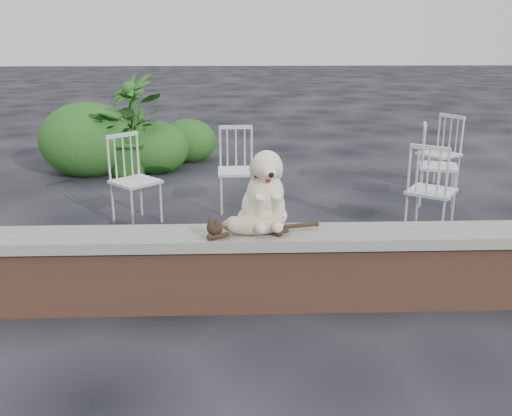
{
  "coord_description": "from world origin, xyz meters",
  "views": [
    {
      "loc": [
        -1.17,
        -3.81,
        1.97
      ],
      "look_at": [
        -1.03,
        0.2,
        0.7
      ],
      "focal_mm": 39.55,
      "sensor_mm": 36.0,
      "label": 1
    }
  ],
  "objects_px": {
    "chair_b": "(237,170)",
    "potted_plant_a": "(130,133)",
    "cat": "(253,223)",
    "chair_e": "(439,165)",
    "chair_d": "(439,153)",
    "dog": "(263,187)",
    "potted_plant_b": "(132,122)",
    "chair_a": "(135,180)",
    "chair_c": "(432,189)"
  },
  "relations": [
    {
      "from": "chair_b",
      "to": "potted_plant_a",
      "type": "relative_size",
      "value": 0.79
    },
    {
      "from": "cat",
      "to": "chair_e",
      "type": "xyz_separation_m",
      "value": [
        2.24,
        2.56,
        -0.19
      ]
    },
    {
      "from": "potted_plant_a",
      "to": "chair_d",
      "type": "bearing_deg",
      "value": -12.5
    },
    {
      "from": "dog",
      "to": "chair_e",
      "type": "distance_m",
      "value": 3.27
    },
    {
      "from": "chair_e",
      "to": "potted_plant_b",
      "type": "distance_m",
      "value": 4.34
    },
    {
      "from": "chair_b",
      "to": "chair_a",
      "type": "bearing_deg",
      "value": -160.78
    },
    {
      "from": "potted_plant_a",
      "to": "potted_plant_b",
      "type": "bearing_deg",
      "value": 94.31
    },
    {
      "from": "chair_d",
      "to": "chair_b",
      "type": "relative_size",
      "value": 1.0
    },
    {
      "from": "cat",
      "to": "chair_e",
      "type": "height_order",
      "value": "chair_e"
    },
    {
      "from": "chair_d",
      "to": "chair_c",
      "type": "relative_size",
      "value": 1.0
    },
    {
      "from": "chair_c",
      "to": "dog",
      "type": "bearing_deg",
      "value": 73.14
    },
    {
      "from": "chair_d",
      "to": "potted_plant_a",
      "type": "bearing_deg",
      "value": -134.81
    },
    {
      "from": "chair_d",
      "to": "potted_plant_b",
      "type": "relative_size",
      "value": 0.68
    },
    {
      "from": "chair_e",
      "to": "potted_plant_b",
      "type": "relative_size",
      "value": 0.68
    },
    {
      "from": "chair_e",
      "to": "dog",
      "type": "bearing_deg",
      "value": 155.15
    },
    {
      "from": "cat",
      "to": "chair_b",
      "type": "relative_size",
      "value": 1.04
    },
    {
      "from": "chair_d",
      "to": "chair_b",
      "type": "distance_m",
      "value": 2.73
    },
    {
      "from": "dog",
      "to": "chair_c",
      "type": "xyz_separation_m",
      "value": [
        1.73,
        1.37,
        -0.42
      ]
    },
    {
      "from": "chair_e",
      "to": "chair_c",
      "type": "relative_size",
      "value": 1.0
    },
    {
      "from": "cat",
      "to": "potted_plant_a",
      "type": "relative_size",
      "value": 0.83
    },
    {
      "from": "potted_plant_a",
      "to": "chair_e",
      "type": "bearing_deg",
      "value": -22.46
    },
    {
      "from": "chair_e",
      "to": "chair_b",
      "type": "xyz_separation_m",
      "value": [
        -2.35,
        -0.15,
        0.0
      ]
    },
    {
      "from": "cat",
      "to": "potted_plant_a",
      "type": "xyz_separation_m",
      "value": [
        -1.6,
        4.15,
        -0.07
      ]
    },
    {
      "from": "chair_c",
      "to": "potted_plant_b",
      "type": "relative_size",
      "value": 0.68
    },
    {
      "from": "dog",
      "to": "chair_b",
      "type": "distance_m",
      "value": 2.31
    },
    {
      "from": "potted_plant_b",
      "to": "potted_plant_a",
      "type": "bearing_deg",
      "value": -85.69
    },
    {
      "from": "chair_c",
      "to": "potted_plant_a",
      "type": "xyz_separation_m",
      "value": [
        -3.41,
        2.63,
        0.12
      ]
    },
    {
      "from": "chair_a",
      "to": "chair_e",
      "type": "bearing_deg",
      "value": -34.74
    },
    {
      "from": "chair_e",
      "to": "potted_plant_b",
      "type": "bearing_deg",
      "value": 80.16
    },
    {
      "from": "dog",
      "to": "potted_plant_a",
      "type": "xyz_separation_m",
      "value": [
        -1.68,
        4.0,
        -0.29
      ]
    },
    {
      "from": "dog",
      "to": "chair_e",
      "type": "height_order",
      "value": "dog"
    },
    {
      "from": "chair_b",
      "to": "chair_c",
      "type": "relative_size",
      "value": 1.0
    },
    {
      "from": "dog",
      "to": "potted_plant_a",
      "type": "distance_m",
      "value": 4.35
    },
    {
      "from": "dog",
      "to": "cat",
      "type": "bearing_deg",
      "value": -125.62
    },
    {
      "from": "chair_c",
      "to": "potted_plant_a",
      "type": "height_order",
      "value": "potted_plant_a"
    },
    {
      "from": "chair_c",
      "to": "potted_plant_a",
      "type": "bearing_deg",
      "value": -2.93
    },
    {
      "from": "chair_d",
      "to": "chair_b",
      "type": "xyz_separation_m",
      "value": [
        -2.59,
        -0.83,
        0.0
      ]
    },
    {
      "from": "chair_c",
      "to": "potted_plant_a",
      "type": "relative_size",
      "value": 0.79
    },
    {
      "from": "dog",
      "to": "chair_e",
      "type": "bearing_deg",
      "value": 40.58
    },
    {
      "from": "chair_b",
      "to": "chair_c",
      "type": "height_order",
      "value": "same"
    },
    {
      "from": "potted_plant_a",
      "to": "cat",
      "type": "bearing_deg",
      "value": -68.95
    },
    {
      "from": "chair_a",
      "to": "potted_plant_b",
      "type": "distance_m",
      "value": 2.58
    },
    {
      "from": "chair_d",
      "to": "chair_e",
      "type": "distance_m",
      "value": 0.72
    },
    {
      "from": "dog",
      "to": "potted_plant_b",
      "type": "relative_size",
      "value": 0.44
    },
    {
      "from": "cat",
      "to": "chair_a",
      "type": "relative_size",
      "value": 1.04
    },
    {
      "from": "dog",
      "to": "chair_b",
      "type": "bearing_deg",
      "value": 87.22
    },
    {
      "from": "chair_e",
      "to": "potted_plant_a",
      "type": "bearing_deg",
      "value": 84.56
    },
    {
      "from": "chair_a",
      "to": "potted_plant_a",
      "type": "relative_size",
      "value": 0.79
    },
    {
      "from": "chair_a",
      "to": "dog",
      "type": "bearing_deg",
      "value": -99.97
    },
    {
      "from": "cat",
      "to": "potted_plant_b",
      "type": "distance_m",
      "value": 4.81
    }
  ]
}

